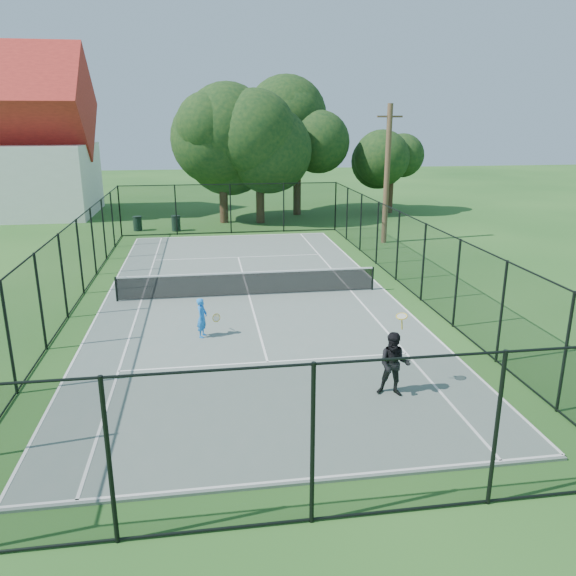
{
  "coord_description": "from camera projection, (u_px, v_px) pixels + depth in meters",
  "views": [
    {
      "loc": [
        -1.61,
        -20.97,
        6.66
      ],
      "look_at": [
        1.1,
        -3.0,
        1.2
      ],
      "focal_mm": 35.0,
      "sensor_mm": 36.0,
      "label": 1
    }
  ],
  "objects": [
    {
      "name": "tennis_court",
      "position": [
        249.0,
        296.0,
        22.0
      ],
      "size": [
        11.0,
        24.0,
        0.06
      ],
      "primitive_type": "cube",
      "color": "slate",
      "rests_on": "ground"
    },
    {
      "name": "player_black",
      "position": [
        394.0,
        364.0,
        13.81
      ],
      "size": [
        0.96,
        0.95,
        2.02
      ],
      "color": "black",
      "rests_on": "tennis_court"
    },
    {
      "name": "tree_near_mid",
      "position": [
        260.0,
        154.0,
        36.53
      ],
      "size": [
        5.62,
        5.62,
        7.34
      ],
      "color": "#332114",
      "rests_on": "ground"
    },
    {
      "name": "tree_near_left",
      "position": [
        222.0,
        147.0,
        36.48
      ],
      "size": [
        6.21,
        6.21,
        8.1
      ],
      "color": "#332114",
      "rests_on": "ground"
    },
    {
      "name": "tree_near_right",
      "position": [
        297.0,
        135.0,
        39.49
      ],
      "size": [
        6.45,
        6.45,
        8.9
      ],
      "color": "#332114",
      "rests_on": "ground"
    },
    {
      "name": "tennis_net",
      "position": [
        249.0,
        283.0,
        21.84
      ],
      "size": [
        10.08,
        0.08,
        0.95
      ],
      "color": "black",
      "rests_on": "tennis_court"
    },
    {
      "name": "trash_bin_right",
      "position": [
        176.0,
        223.0,
        34.87
      ],
      "size": [
        0.58,
        0.58,
        0.96
      ],
      "color": "black",
      "rests_on": "ground"
    },
    {
      "name": "ground",
      "position": [
        249.0,
        297.0,
        22.0
      ],
      "size": [
        120.0,
        120.0,
        0.0
      ],
      "primitive_type": "plane",
      "color": "#1E4C1A"
    },
    {
      "name": "trash_bin_left",
      "position": [
        138.0,
        223.0,
        34.97
      ],
      "size": [
        0.58,
        0.58,
        0.9
      ],
      "color": "black",
      "rests_on": "ground"
    },
    {
      "name": "player_blue",
      "position": [
        202.0,
        318.0,
        17.64
      ],
      "size": [
        0.81,
        0.54,
        1.27
      ],
      "color": "blue",
      "rests_on": "tennis_court"
    },
    {
      "name": "tree_far_right",
      "position": [
        391.0,
        162.0,
        40.88
      ],
      "size": [
        4.57,
        4.57,
        6.04
      ],
      "color": "#332114",
      "rests_on": "ground"
    },
    {
      "name": "utility_pole",
      "position": [
        387.0,
        174.0,
        30.63
      ],
      "size": [
        1.4,
        0.3,
        7.5
      ],
      "color": "#4C3823",
      "rests_on": "ground"
    },
    {
      "name": "fence",
      "position": [
        248.0,
        260.0,
        21.57
      ],
      "size": [
        13.1,
        26.1,
        3.0
      ],
      "color": "black",
      "rests_on": "ground"
    }
  ]
}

